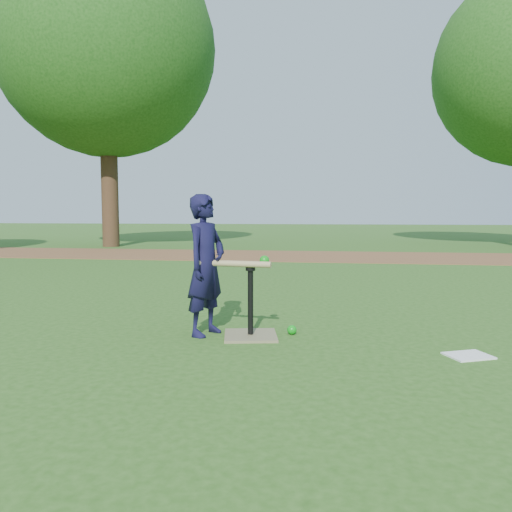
# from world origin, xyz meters

# --- Properties ---
(ground) EXTENTS (80.00, 80.00, 0.00)m
(ground) POSITION_xyz_m (0.00, 0.00, 0.00)
(ground) COLOR #285116
(ground) RESTS_ON ground
(dirt_strip) EXTENTS (24.00, 3.00, 0.01)m
(dirt_strip) POSITION_xyz_m (0.00, 7.50, 0.01)
(dirt_strip) COLOR brown
(dirt_strip) RESTS_ON ground
(child) EXTENTS (0.42, 0.51, 1.19)m
(child) POSITION_xyz_m (-0.40, -0.22, 0.59)
(child) COLOR black
(child) RESTS_ON ground
(wiffle_ball_ground) EXTENTS (0.08, 0.08, 0.08)m
(wiffle_ball_ground) POSITION_xyz_m (0.32, -0.12, 0.04)
(wiffle_ball_ground) COLOR #0D9915
(wiffle_ball_ground) RESTS_ON ground
(clipboard) EXTENTS (0.37, 0.33, 0.01)m
(clipboard) POSITION_xyz_m (1.63, -0.57, 0.01)
(clipboard) COLOR white
(clipboard) RESTS_ON ground
(batting_tee) EXTENTS (0.51, 0.51, 0.61)m
(batting_tee) POSITION_xyz_m (-0.02, -0.25, 0.11)
(batting_tee) COLOR #7E7450
(batting_tee) RESTS_ON ground
(swing_action) EXTENTS (0.63, 0.15, 0.10)m
(swing_action) POSITION_xyz_m (-0.12, -0.26, 0.62)
(swing_action) COLOR tan
(swing_action) RESTS_ON ground
(tree_left) EXTENTS (6.40, 6.40, 9.08)m
(tree_left) POSITION_xyz_m (-6.00, 10.00, 5.87)
(tree_left) COLOR #382316
(tree_left) RESTS_ON ground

